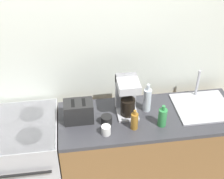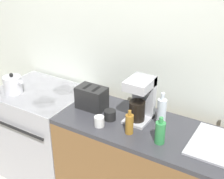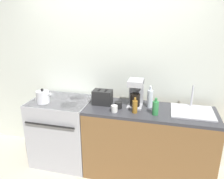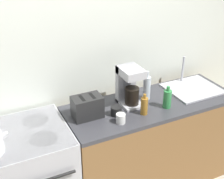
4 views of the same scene
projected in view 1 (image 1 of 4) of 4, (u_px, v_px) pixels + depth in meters
The scene contains 11 objects.
wall_back at pixel (80, 59), 2.76m from camera, with size 8.00×0.05×2.60m.
stove at pixel (18, 163), 2.87m from camera, with size 0.80×0.70×0.93m.
counter_block at pixel (146, 152), 2.99m from camera, with size 1.59×0.60×0.93m.
toaster at pixel (79, 111), 2.61m from camera, with size 0.24×0.16×0.19m.
coffee_maker at pixel (127, 95), 2.65m from camera, with size 0.18×0.24×0.35m.
sink_tray at pixel (202, 106), 2.80m from camera, with size 0.49×0.43×0.28m.
bottle_amber at pixel (134, 121), 2.54m from camera, with size 0.06×0.06×0.19m.
bottle_clear at pixel (147, 100), 2.71m from camera, with size 0.07×0.07×0.27m.
bottle_green at pixel (162, 117), 2.57m from camera, with size 0.07×0.07×0.20m.
cup_black at pixel (107, 120), 2.61m from camera, with size 0.09×0.09×0.08m.
cup_white at pixel (106, 130), 2.51m from camera, with size 0.08×0.08×0.08m.
Camera 1 is at (-0.05, -1.69, 2.71)m, focal length 50.00 mm.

